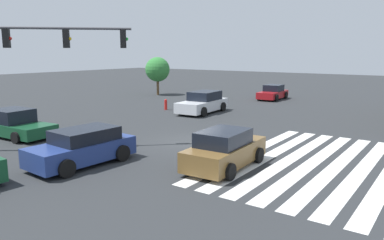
{
  "coord_description": "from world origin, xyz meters",
  "views": [
    {
      "loc": [
        -15.18,
        -10.77,
        4.54
      ],
      "look_at": [
        0.0,
        0.0,
        1.15
      ],
      "focal_mm": 35.0,
      "sensor_mm": 36.0,
      "label": 1
    }
  ],
  "objects_px": {
    "traffic_signal_mast": "(20,54)",
    "car_1": "(225,150)",
    "car_5": "(15,124)",
    "tree_corner_a": "(158,69)",
    "car_4": "(203,103)",
    "fire_hydrant": "(166,104)",
    "car_2": "(273,93)",
    "car_0": "(83,147)"
  },
  "relations": [
    {
      "from": "car_2",
      "to": "fire_hydrant",
      "type": "height_order",
      "value": "car_2"
    },
    {
      "from": "car_4",
      "to": "fire_hydrant",
      "type": "bearing_deg",
      "value": -84.18
    },
    {
      "from": "car_0",
      "to": "fire_hydrant",
      "type": "xyz_separation_m",
      "value": [
        13.35,
        6.56,
        -0.29
      ]
    },
    {
      "from": "car_5",
      "to": "car_4",
      "type": "bearing_deg",
      "value": 69.7
    },
    {
      "from": "car_0",
      "to": "car_5",
      "type": "distance_m",
      "value": 7.28
    },
    {
      "from": "fire_hydrant",
      "to": "car_5",
      "type": "bearing_deg",
      "value": 177.09
    },
    {
      "from": "fire_hydrant",
      "to": "car_2",
      "type": "bearing_deg",
      "value": -21.05
    },
    {
      "from": "car_1",
      "to": "car_2",
      "type": "bearing_deg",
      "value": 16.14
    },
    {
      "from": "car_0",
      "to": "car_4",
      "type": "distance_m",
      "value": 14.28
    },
    {
      "from": "tree_corner_a",
      "to": "car_5",
      "type": "bearing_deg",
      "value": -161.21
    },
    {
      "from": "traffic_signal_mast",
      "to": "fire_hydrant",
      "type": "distance_m",
      "value": 14.05
    },
    {
      "from": "car_0",
      "to": "tree_corner_a",
      "type": "xyz_separation_m",
      "value": [
        20.99,
        13.92,
        1.98
      ]
    },
    {
      "from": "traffic_signal_mast",
      "to": "car_1",
      "type": "distance_m",
      "value": 10.29
    },
    {
      "from": "car_2",
      "to": "tree_corner_a",
      "type": "bearing_deg",
      "value": -75.75
    },
    {
      "from": "tree_corner_a",
      "to": "car_4",
      "type": "bearing_deg",
      "value": -123.99
    },
    {
      "from": "traffic_signal_mast",
      "to": "car_4",
      "type": "xyz_separation_m",
      "value": [
        13.8,
        -0.83,
        -3.68
      ]
    },
    {
      "from": "car_1",
      "to": "fire_hydrant",
      "type": "xyz_separation_m",
      "value": [
        10.35,
        11.51,
        -0.29
      ]
    },
    {
      "from": "car_0",
      "to": "car_2",
      "type": "height_order",
      "value": "car_0"
    },
    {
      "from": "car_1",
      "to": "car_2",
      "type": "distance_m",
      "value": 22.65
    },
    {
      "from": "car_0",
      "to": "traffic_signal_mast",
      "type": "bearing_deg",
      "value": -88.15
    },
    {
      "from": "traffic_signal_mast",
      "to": "car_5",
      "type": "xyz_separation_m",
      "value": [
        1.11,
        2.98,
        -3.77
      ]
    },
    {
      "from": "fire_hydrant",
      "to": "traffic_signal_mast",
      "type": "bearing_deg",
      "value": -169.88
    },
    {
      "from": "car_5",
      "to": "tree_corner_a",
      "type": "xyz_separation_m",
      "value": [
        19.8,
        6.74,
        2.04
      ]
    },
    {
      "from": "car_1",
      "to": "fire_hydrant",
      "type": "relative_size",
      "value": 4.98
    },
    {
      "from": "car_4",
      "to": "car_5",
      "type": "bearing_deg",
      "value": -20.43
    },
    {
      "from": "car_0",
      "to": "car_4",
      "type": "bearing_deg",
      "value": -163.37
    },
    {
      "from": "car_4",
      "to": "traffic_signal_mast",
      "type": "bearing_deg",
      "value": -7.14
    },
    {
      "from": "tree_corner_a",
      "to": "fire_hydrant",
      "type": "relative_size",
      "value": 4.66
    },
    {
      "from": "car_0",
      "to": "car_4",
      "type": "relative_size",
      "value": 0.89
    },
    {
      "from": "car_2",
      "to": "car_1",
      "type": "bearing_deg",
      "value": 16.27
    },
    {
      "from": "car_4",
      "to": "car_0",
      "type": "bearing_deg",
      "value": 9.93
    },
    {
      "from": "fire_hydrant",
      "to": "car_0",
      "type": "bearing_deg",
      "value": -153.82
    },
    {
      "from": "car_2",
      "to": "traffic_signal_mast",
      "type": "bearing_deg",
      "value": -6.83
    },
    {
      "from": "car_0",
      "to": "car_1",
      "type": "distance_m",
      "value": 5.78
    },
    {
      "from": "car_0",
      "to": "car_2",
      "type": "xyz_separation_m",
      "value": [
        24.46,
        2.28,
        -0.08
      ]
    },
    {
      "from": "car_4",
      "to": "car_5",
      "type": "distance_m",
      "value": 13.25
    },
    {
      "from": "car_1",
      "to": "car_4",
      "type": "bearing_deg",
      "value": 34.9
    },
    {
      "from": "traffic_signal_mast",
      "to": "car_1",
      "type": "relative_size",
      "value": 1.37
    },
    {
      "from": "car_2",
      "to": "car_4",
      "type": "distance_m",
      "value": 10.64
    },
    {
      "from": "traffic_signal_mast",
      "to": "car_1",
      "type": "xyz_separation_m",
      "value": [
        2.91,
        -9.14,
        -3.71
      ]
    },
    {
      "from": "car_1",
      "to": "car_2",
      "type": "height_order",
      "value": "car_1"
    },
    {
      "from": "car_0",
      "to": "car_2",
      "type": "distance_m",
      "value": 24.57
    }
  ]
}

